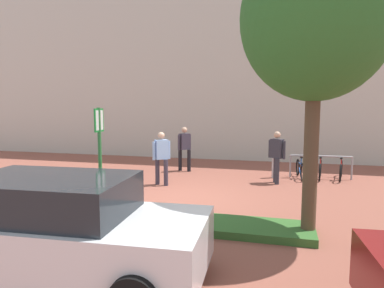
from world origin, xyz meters
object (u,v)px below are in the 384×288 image
parking_sign_post (100,147)px  person_suited_navy (184,146)px  bollard_steel (274,165)px  person_shirt_white (161,155)px  tree_sidewalk (316,19)px  bike_rack_cluster (320,169)px  person_suited_dark (277,154)px  bike_at_sign (101,202)px  car_white_hatch (59,229)px

parking_sign_post → person_suited_navy: parking_sign_post is taller
bollard_steel → person_suited_navy: 3.49m
bollard_steel → person_shirt_white: 4.08m
person_suited_navy → person_shirt_white: bearing=-91.6°
tree_sidewalk → bike_rack_cluster: 6.99m
bike_rack_cluster → person_suited_dark: person_suited_dark is taller
bollard_steel → bike_at_sign: bearing=-124.7°
person_suited_dark → bollard_steel: bearing=96.0°
tree_sidewalk → car_white_hatch: bearing=-144.4°
person_suited_navy → bike_at_sign: bearing=-93.4°
tree_sidewalk → car_white_hatch: size_ratio=1.31×
bike_rack_cluster → person_shirt_white: (-5.06, -2.33, 0.63)m
parking_sign_post → person_suited_navy: 6.04m
bike_at_sign → bike_rack_cluster: bike_at_sign is taller
person_suited_navy → car_white_hatch: person_suited_navy is taller
person_shirt_white → person_suited_navy: (0.07, 2.48, 0.00)m
bike_rack_cluster → bollard_steel: bollard_steel is taller
person_shirt_white → bollard_steel: bearing=30.4°
person_shirt_white → person_suited_dark: size_ratio=1.00×
parking_sign_post → bike_rack_cluster: 7.98m
car_white_hatch → bollard_steel: bearing=70.3°
parking_sign_post → bollard_steel: (3.70, 5.56, -1.20)m
parking_sign_post → bike_at_sign: size_ratio=1.52×
bike_rack_cluster → bollard_steel: bearing=-169.8°
tree_sidewalk → person_suited_navy: 7.95m
tree_sidewalk → bollard_steel: size_ratio=6.38×
bike_rack_cluster → tree_sidewalk: bearing=-97.7°
bike_rack_cluster → person_shirt_white: person_shirt_white is taller
person_suited_dark → person_suited_navy: size_ratio=1.00×
person_suited_navy → bike_rack_cluster: bearing=-1.7°
bollard_steel → car_white_hatch: 8.70m
person_shirt_white → person_suited_navy: bearing=88.4°
parking_sign_post → car_white_hatch: size_ratio=0.58×
car_white_hatch → bike_rack_cluster: bearing=62.0°
parking_sign_post → person_shirt_white: (0.21, 3.52, -0.67)m
tree_sidewalk → parking_sign_post: 5.15m
person_suited_dark → car_white_hatch: bearing=-112.5°
bike_at_sign → person_shirt_white: person_shirt_white is taller
bike_rack_cluster → person_shirt_white: size_ratio=1.23×
tree_sidewalk → person_suited_dark: tree_sidewalk is taller
car_white_hatch → bike_at_sign: bearing=106.9°
bike_rack_cluster → person_suited_navy: (-4.99, 0.15, 0.63)m
bike_at_sign → bollard_steel: bollard_steel is taller
person_suited_dark → person_suited_navy: (-3.51, 1.31, 0.00)m
tree_sidewalk → bollard_steel: tree_sidewalk is taller
parking_sign_post → car_white_hatch: parking_sign_post is taller
person_shirt_white → bike_rack_cluster: bearing=24.7°
bike_at_sign → bike_rack_cluster: 7.83m
person_suited_dark → car_white_hatch: 7.92m
parking_sign_post → person_suited_dark: size_ratio=1.47×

